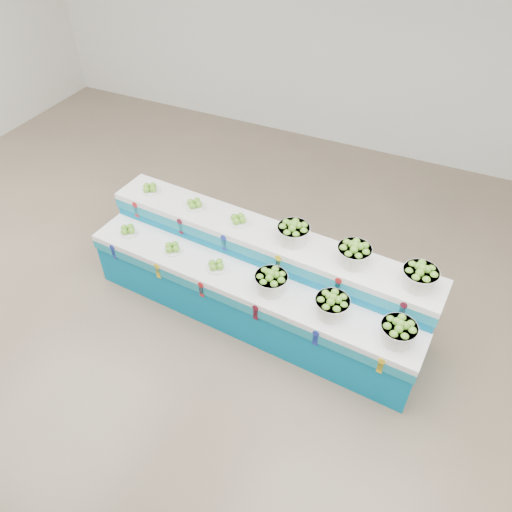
% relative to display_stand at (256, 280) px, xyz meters
% --- Properties ---
extents(ground, '(10.00, 10.00, 0.00)m').
position_rel_display_stand_xyz_m(ground, '(-0.97, -0.77, -0.51)').
color(ground, '#6D5D4B').
rests_on(ground, ground).
extents(back_wall, '(10.00, 0.00, 10.00)m').
position_rel_display_stand_xyz_m(back_wall, '(-0.97, 4.23, 1.49)').
color(back_wall, silver).
rests_on(back_wall, ground).
extents(display_stand, '(3.95, 1.30, 1.02)m').
position_rel_display_stand_xyz_m(display_stand, '(0.00, 0.00, 0.00)').
color(display_stand, '#0275A8').
rests_on(display_stand, ground).
extents(plate_lower_left, '(0.24, 0.24, 0.10)m').
position_rel_display_stand_xyz_m(plate_lower_left, '(-1.60, -0.12, 0.26)').
color(plate_lower_left, white).
rests_on(plate_lower_left, display_stand).
extents(plate_lower_mid, '(0.24, 0.24, 0.10)m').
position_rel_display_stand_xyz_m(plate_lower_mid, '(-0.96, -0.17, 0.26)').
color(plate_lower_mid, white).
rests_on(plate_lower_mid, display_stand).
extents(plate_lower_right, '(0.24, 0.24, 0.10)m').
position_rel_display_stand_xyz_m(plate_lower_right, '(-0.38, -0.21, 0.26)').
color(plate_lower_right, white).
rests_on(plate_lower_right, display_stand).
extents(basket_lower_left, '(0.37, 0.37, 0.25)m').
position_rel_display_stand_xyz_m(basket_lower_left, '(0.29, -0.26, 0.34)').
color(basket_lower_left, silver).
rests_on(basket_lower_left, display_stand).
extents(basket_lower_mid, '(0.37, 0.37, 0.25)m').
position_rel_display_stand_xyz_m(basket_lower_mid, '(0.96, -0.31, 0.34)').
color(basket_lower_mid, silver).
rests_on(basket_lower_mid, display_stand).
extents(basket_lower_right, '(0.37, 0.37, 0.25)m').
position_rel_display_stand_xyz_m(basket_lower_right, '(1.62, -0.37, 0.34)').
color(basket_lower_right, silver).
rests_on(basket_lower_right, display_stand).
extents(plate_upper_left, '(0.24, 0.24, 0.10)m').
position_rel_display_stand_xyz_m(plate_upper_left, '(-1.57, 0.36, 0.56)').
color(plate_upper_left, white).
rests_on(plate_upper_left, display_stand).
extents(plate_upper_mid, '(0.24, 0.24, 0.10)m').
position_rel_display_stand_xyz_m(plate_upper_mid, '(-0.92, 0.31, 0.56)').
color(plate_upper_mid, white).
rests_on(plate_upper_mid, display_stand).
extents(plate_upper_right, '(0.24, 0.24, 0.10)m').
position_rel_display_stand_xyz_m(plate_upper_right, '(-0.34, 0.27, 0.56)').
color(plate_upper_right, white).
rests_on(plate_upper_right, display_stand).
extents(basket_upper_left, '(0.37, 0.37, 0.25)m').
position_rel_display_stand_xyz_m(basket_upper_left, '(0.33, 0.22, 0.64)').
color(basket_upper_left, silver).
rests_on(basket_upper_left, display_stand).
extents(basket_upper_mid, '(0.37, 0.37, 0.25)m').
position_rel_display_stand_xyz_m(basket_upper_mid, '(1.00, 0.16, 0.64)').
color(basket_upper_mid, silver).
rests_on(basket_upper_mid, display_stand).
extents(basket_upper_right, '(0.37, 0.37, 0.25)m').
position_rel_display_stand_xyz_m(basket_upper_right, '(1.65, 0.11, 0.64)').
color(basket_upper_right, silver).
rests_on(basket_upper_right, display_stand).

